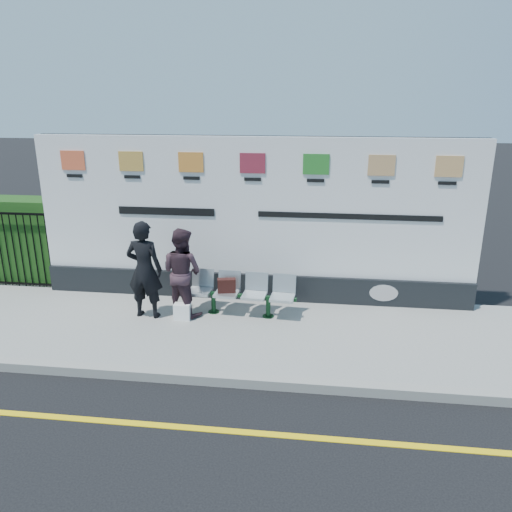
{
  "coord_description": "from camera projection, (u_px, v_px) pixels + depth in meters",
  "views": [
    {
      "loc": [
        1.65,
        -4.91,
        3.79
      ],
      "look_at": [
        0.67,
        2.92,
        1.25
      ],
      "focal_mm": 35.0,
      "sensor_mm": 36.0,
      "label": 1
    }
  ],
  "objects": [
    {
      "name": "bench",
      "position": [
        241.0,
        304.0,
        8.72
      ],
      "size": [
        1.91,
        0.63,
        0.4
      ],
      "primitive_type": null,
      "rotation": [
        0.0,
        0.0,
        -0.07
      ],
      "color": "#ADB4B7",
      "rests_on": "pavement"
    },
    {
      "name": "woman_right",
      "position": [
        182.0,
        272.0,
        8.6
      ],
      "size": [
        0.93,
        0.85,
        1.55
      ],
      "primitive_type": "imported",
      "rotation": [
        0.0,
        0.0,
        2.72
      ],
      "color": "#37242C",
      "rests_on": "pavement"
    },
    {
      "name": "railing",
      "position": [
        0.0,
        249.0,
        9.89
      ],
      "size": [
        2.05,
        0.06,
        1.54
      ],
      "primitive_type": null,
      "color": "black",
      "rests_on": "pavement"
    },
    {
      "name": "yellow_line",
      "position": [
        171.0,
        426.0,
        5.99
      ],
      "size": [
        14.0,
        0.1,
        0.01
      ],
      "primitive_type": "cube",
      "color": "yellow",
      "rests_on": "ground"
    },
    {
      "name": "woman_left",
      "position": [
        145.0,
        270.0,
        8.46
      ],
      "size": [
        0.65,
        0.46,
        1.71
      ],
      "primitive_type": "imported",
      "rotation": [
        0.0,
        0.0,
        3.06
      ],
      "color": "black",
      "rests_on": "pavement"
    },
    {
      "name": "hedge",
      "position": [
        13.0,
        239.0,
        10.29
      ],
      "size": [
        2.35,
        0.7,
        1.7
      ],
      "primitive_type": "cube",
      "color": "#1C4414",
      "rests_on": "pavement"
    },
    {
      "name": "ground",
      "position": [
        171.0,
        427.0,
        5.99
      ],
      "size": [
        80.0,
        80.0,
        0.0
      ],
      "primitive_type": "plane",
      "color": "black"
    },
    {
      "name": "pavement",
      "position": [
        213.0,
        330.0,
        8.33
      ],
      "size": [
        14.0,
        3.0,
        0.12
      ],
      "primitive_type": "cube",
      "color": "gray",
      "rests_on": "ground"
    },
    {
      "name": "kerb",
      "position": [
        191.0,
        377.0,
        6.91
      ],
      "size": [
        14.0,
        0.18,
        0.14
      ],
      "primitive_type": "cube",
      "color": "gray",
      "rests_on": "ground"
    },
    {
      "name": "carrier_bag_white",
      "position": [
        182.0,
        312.0,
        8.55
      ],
      "size": [
        0.28,
        0.17,
        0.28
      ],
      "primitive_type": "cube",
      "color": "white",
      "rests_on": "pavement"
    },
    {
      "name": "handbag_brown",
      "position": [
        227.0,
        285.0,
        8.66
      ],
      "size": [
        0.33,
        0.2,
        0.25
      ],
      "primitive_type": "cube",
      "rotation": [
        0.0,
        0.0,
        0.21
      ],
      "color": "black",
      "rests_on": "bench"
    },
    {
      "name": "billboard",
      "position": [
        253.0,
        231.0,
        9.13
      ],
      "size": [
        8.0,
        0.3,
        3.0
      ],
      "color": "black",
      "rests_on": "pavement"
    }
  ]
}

